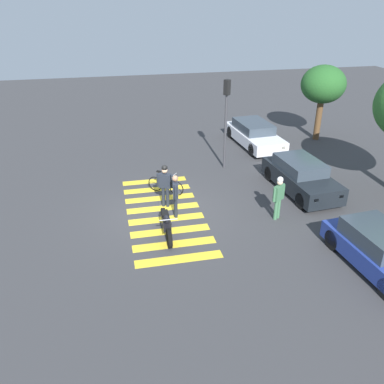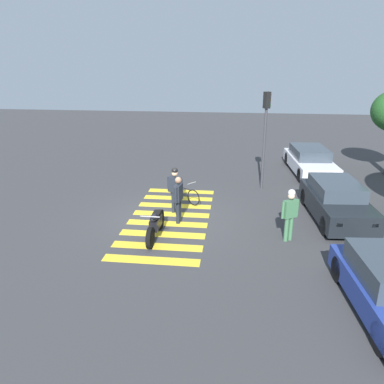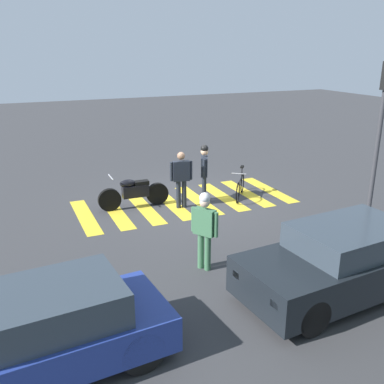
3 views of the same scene
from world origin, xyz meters
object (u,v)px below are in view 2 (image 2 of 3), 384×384
car_black_suv (336,201)px  traffic_light_pole (266,125)px  leaning_bicycle (184,194)px  pedestrian_bystander (290,211)px  officer_on_foot (175,187)px  car_white_van (310,161)px  officer_by_motorcycle (178,197)px  police_motorcycle (155,224)px

car_black_suv → traffic_light_pole: bearing=-142.0°
leaning_bicycle → traffic_light_pole: 4.74m
pedestrian_bystander → traffic_light_pole: size_ratio=0.41×
officer_on_foot → car_white_van: officer_on_foot is taller
officer_by_motorcycle → car_black_suv: 5.88m
police_motorcycle → officer_on_foot: 2.31m
officer_on_foot → officer_by_motorcycle: 0.93m
car_white_van → traffic_light_pole: bearing=-41.9°
pedestrian_bystander → car_white_van: size_ratio=0.37×
leaning_bicycle → officer_on_foot: bearing=-8.7°
officer_by_motorcycle → car_black_suv: size_ratio=0.40×
officer_on_foot → officer_by_motorcycle: bearing=16.7°
police_motorcycle → car_black_suv: size_ratio=0.51×
police_motorcycle → car_black_suv: 6.80m
police_motorcycle → car_white_van: 10.70m
police_motorcycle → pedestrian_bystander: bearing=94.0°
officer_by_motorcycle → pedestrian_bystander: 3.94m
officer_on_foot → car_white_van: (-6.33, 6.13, -0.43)m
pedestrian_bystander → traffic_light_pole: (-5.33, -0.56, 1.89)m
police_motorcycle → pedestrian_bystander: (-0.31, 4.39, 0.56)m
police_motorcycle → traffic_light_pole: (-5.64, 3.83, 2.44)m
leaning_bicycle → police_motorcycle: bearing=-8.3°
pedestrian_bystander → car_white_van: bearing=166.0°
leaning_bicycle → officer_on_foot: 1.41m
officer_by_motorcycle → traffic_light_pole: (-4.32, 3.25, 1.91)m
officer_by_motorcycle → car_white_van: bearing=140.9°
officer_by_motorcycle → car_black_suv: officer_by_motorcycle is taller
car_white_van → traffic_light_pole: size_ratio=1.10×
officer_by_motorcycle → leaning_bicycle: bearing=-177.8°
car_black_suv → police_motorcycle: bearing=-69.3°
officer_on_foot → car_black_suv: officer_on_foot is taller
police_motorcycle → officer_on_foot: officer_on_foot is taller
leaning_bicycle → car_white_van: 7.85m
car_white_van → officer_on_foot: bearing=-44.1°
leaning_bicycle → car_white_van: bearing=130.7°
leaning_bicycle → officer_on_foot: (1.21, -0.19, 0.70)m
leaning_bicycle → traffic_light_pole: bearing=123.6°
police_motorcycle → officer_by_motorcycle: bearing=156.2°
leaning_bicycle → pedestrian_bystander: 5.03m
car_white_van → traffic_light_pole: (2.91, -2.61, 2.28)m
police_motorcycle → leaning_bicycle: police_motorcycle is taller
police_motorcycle → car_black_suv: (-2.40, 6.36, 0.21)m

